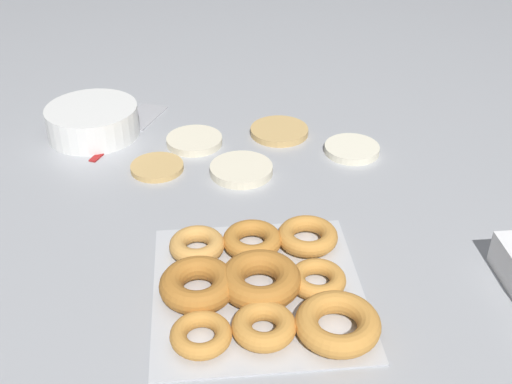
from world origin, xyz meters
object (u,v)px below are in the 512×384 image
pancake_0 (352,149)px  spatula (136,122)px  pancake_1 (157,167)px  pancake_4 (241,170)px  donut_tray (261,284)px  pancake_2 (279,131)px  pancake_3 (194,141)px  batter_bowl (93,121)px

pancake_0 → spatula: 0.45m
pancake_1 → pancake_4: size_ratio=0.85×
pancake_1 → donut_tray: (0.15, -0.35, 0.01)m
pancake_1 → pancake_2: (0.24, 0.12, 0.00)m
pancake_3 → pancake_4: bearing=-55.1°
batter_bowl → spatula: size_ratio=0.73×
pancake_4 → spatula: size_ratio=0.46×
pancake_4 → batter_bowl: size_ratio=0.63×
pancake_0 → pancake_4: pancake_4 is taller
donut_tray → spatula: donut_tray is taller
pancake_1 → pancake_2: size_ratio=0.83×
pancake_1 → batter_bowl: bearing=130.7°
donut_tray → spatula: bearing=110.5°
spatula → pancake_2: bearing=-79.7°
pancake_3 → batter_bowl: batter_bowl is taller
pancake_1 → pancake_2: 0.27m
pancake_2 → pancake_3: bearing=-171.6°
pancake_2 → donut_tray: 0.47m
donut_tray → pancake_3: bearing=100.8°
pancake_4 → pancake_1: bearing=169.7°
pancake_3 → donut_tray: donut_tray is taller
pancake_4 → spatula: 0.30m
pancake_0 → batter_bowl: 0.51m
pancake_1 → batter_bowl: (-0.13, 0.15, 0.02)m
pancake_4 → donut_tray: bearing=-89.7°
pancake_1 → pancake_3: (0.07, 0.09, 0.00)m
pancake_2 → spatula: bearing=164.9°
pancake_1 → spatula: size_ratio=0.39×
pancake_0 → pancake_3: 0.30m
spatula → batter_bowl: bearing=143.5°
pancake_0 → pancake_3: size_ratio=0.96×
pancake_2 → pancake_4: (-0.09, -0.14, 0.00)m
pancake_2 → pancake_4: 0.17m
pancake_2 → donut_tray: bearing=-100.5°
spatula → donut_tray: bearing=-134.1°
pancake_3 → donut_tray: bearing=-79.2°
pancake_4 → pancake_3: bearing=124.9°
batter_bowl → spatula: (0.08, 0.04, -0.03)m
pancake_1 → pancake_3: 0.11m
pancake_1 → batter_bowl: 0.20m
batter_bowl → spatula: bearing=28.1°
pancake_2 → spatula: (-0.29, 0.08, -0.00)m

